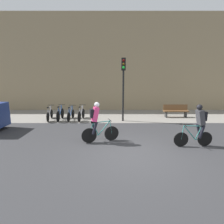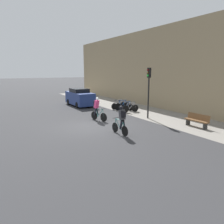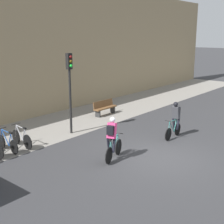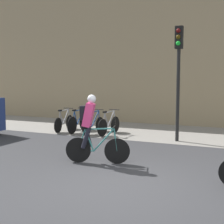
# 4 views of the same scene
# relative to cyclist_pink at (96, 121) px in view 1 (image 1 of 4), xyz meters

# --- Properties ---
(ground) EXTENTS (200.00, 200.00, 0.00)m
(ground) POSITION_rel_cyclist_pink_xyz_m (1.43, -1.28, -0.95)
(ground) COLOR #333335
(kerb_strip) EXTENTS (44.00, 4.50, 0.01)m
(kerb_strip) POSITION_rel_cyclist_pink_xyz_m (1.43, 5.47, -0.94)
(kerb_strip) COLOR gray
(kerb_strip) RESTS_ON ground
(building_facade) EXTENTS (44.00, 0.60, 7.93)m
(building_facade) POSITION_rel_cyclist_pink_xyz_m (1.43, 8.02, 3.02)
(building_facade) COLOR #9E8966
(building_facade) RESTS_ON ground
(cyclist_pink) EXTENTS (1.60, 0.63, 1.77)m
(cyclist_pink) POSITION_rel_cyclist_pink_xyz_m (0.00, 0.00, 0.00)
(cyclist_pink) COLOR black
(cyclist_pink) RESTS_ON ground
(cyclist_grey) EXTENTS (1.61, 0.46, 1.74)m
(cyclist_grey) POSITION_rel_cyclist_pink_xyz_m (4.15, -0.47, 0.00)
(cyclist_grey) COLOR black
(cyclist_grey) RESTS_ON ground
(parked_bike_0) EXTENTS (0.46, 1.68, 0.94)m
(parked_bike_0) POSITION_rel_cyclist_pink_xyz_m (-3.47, 4.04, -0.56)
(parked_bike_0) COLOR black
(parked_bike_0) RESTS_ON ground
(parked_bike_1) EXTENTS (0.46, 1.66, 0.98)m
(parked_bike_1) POSITION_rel_cyclist_pink_xyz_m (-2.77, 4.04, -0.54)
(parked_bike_1) COLOR black
(parked_bike_1) RESTS_ON ground
(parked_bike_2) EXTENTS (0.46, 1.64, 0.94)m
(parked_bike_2) POSITION_rel_cyclist_pink_xyz_m (-2.07, 4.04, -0.56)
(parked_bike_2) COLOR black
(parked_bike_2) RESTS_ON ground
(parked_bike_3) EXTENTS (0.46, 1.66, 0.97)m
(parked_bike_3) POSITION_rel_cyclist_pink_xyz_m (-1.38, 4.04, -0.55)
(parked_bike_3) COLOR black
(parked_bike_3) RESTS_ON ground
(traffic_light_pole) EXTENTS (0.26, 0.30, 3.96)m
(traffic_light_pole) POSITION_rel_cyclist_pink_xyz_m (1.37, 3.80, 1.78)
(traffic_light_pole) COLOR black
(traffic_light_pole) RESTS_ON ground
(bench) EXTENTS (1.73, 0.44, 0.89)m
(bench) POSITION_rel_cyclist_pink_xyz_m (5.19, 4.90, -0.47)
(bench) COLOR brown
(bench) RESTS_ON ground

